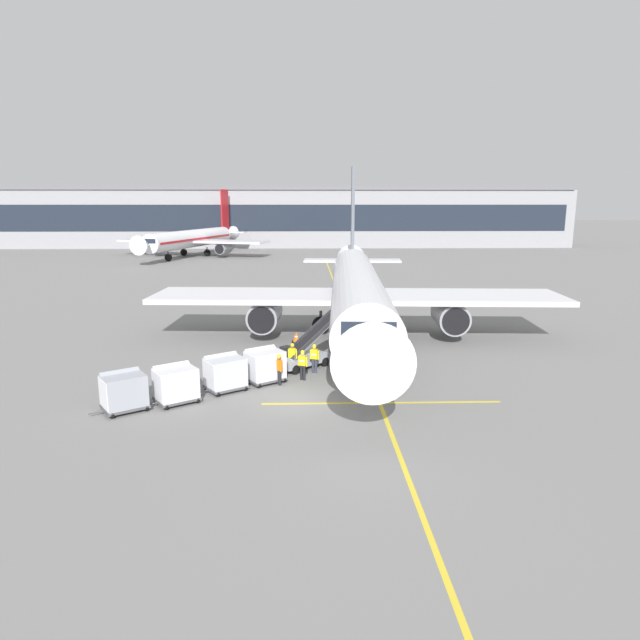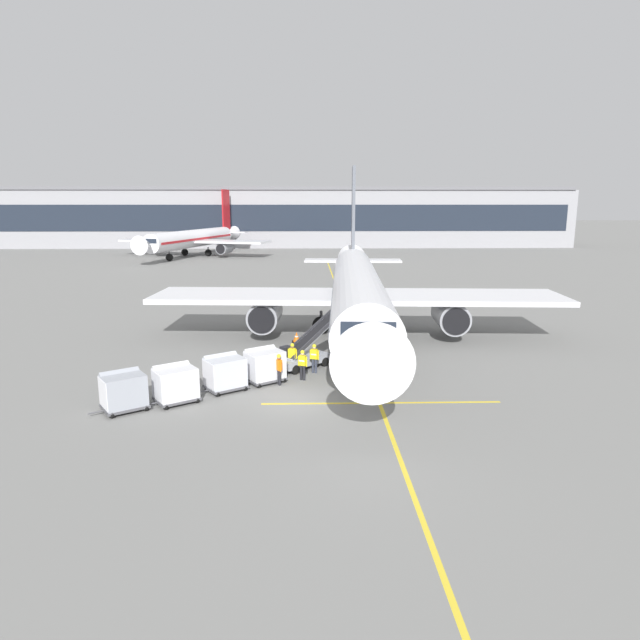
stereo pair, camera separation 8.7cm
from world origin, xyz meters
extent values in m
plane|color=slate|center=(0.00, 0.00, 0.00)|extent=(600.00, 600.00, 0.00)
cylinder|color=white|center=(4.19, 13.25, 3.59)|extent=(5.43, 30.24, 3.61)
cube|color=slate|center=(4.19, 13.25, 3.59)|extent=(5.40, 29.04, 0.43)
cone|color=white|center=(3.17, -3.55, 3.59)|extent=(3.64, 3.81, 3.43)
cone|color=white|center=(5.29, 31.15, 3.86)|extent=(3.41, 5.95, 3.07)
cube|color=white|center=(-3.61, 14.48, 3.04)|extent=(14.62, 6.87, 0.36)
cylinder|color=#93969E|center=(-2.59, 13.82, 1.75)|extent=(2.47, 4.04, 2.24)
cylinder|color=black|center=(-2.71, 11.82, 1.75)|extent=(1.91, 0.24, 1.90)
cube|color=white|center=(12.09, 13.53, 3.04)|extent=(14.62, 6.87, 0.36)
cylinder|color=#93969E|center=(11.00, 12.99, 1.75)|extent=(2.47, 4.04, 2.24)
cylinder|color=black|center=(10.87, 10.99, 1.75)|extent=(1.91, 0.24, 1.90)
cube|color=slate|center=(5.20, 29.70, 8.82)|extent=(0.50, 3.62, 9.02)
cube|color=white|center=(5.18, 29.42, 4.13)|extent=(9.84, 2.99, 0.20)
cube|color=#1E2633|center=(3.32, -1.03, 4.13)|extent=(2.62, 1.78, 0.79)
cylinder|color=#47474C|center=(3.65, 4.25, 1.23)|extent=(0.22, 0.22, 1.10)
sphere|color=black|center=(3.65, 4.25, 0.68)|extent=(1.35, 1.35, 1.35)
cylinder|color=#47474C|center=(1.58, 14.92, 1.23)|extent=(0.22, 0.22, 1.10)
sphere|color=black|center=(1.58, 14.92, 0.68)|extent=(1.35, 1.35, 1.35)
cylinder|color=#47474C|center=(6.99, 14.59, 1.23)|extent=(0.22, 0.22, 1.10)
sphere|color=black|center=(6.99, 14.59, 0.68)|extent=(1.35, 1.35, 1.35)
cube|color=#A3A8B2|center=(0.19, 6.06, 0.50)|extent=(3.60, 3.46, 0.44)
cube|color=black|center=(-0.75, 5.70, 1.07)|extent=(0.82, 0.82, 0.70)
cylinder|color=#333338|center=(-0.24, 6.16, 1.12)|extent=(0.08, 0.08, 0.80)
cube|color=#A3A8B2|center=(1.00, 6.79, 1.96)|extent=(4.06, 3.77, 2.63)
cube|color=black|center=(1.00, 6.79, 2.05)|extent=(3.86, 3.56, 2.47)
cube|color=#333338|center=(1.30, 6.46, 2.08)|extent=(3.46, 3.11, 2.65)
cube|color=#333338|center=(0.71, 7.12, 2.08)|extent=(3.46, 3.11, 2.65)
cylinder|color=black|center=(1.57, 6.31, 0.28)|extent=(0.55, 0.52, 0.56)
cylinder|color=black|center=(0.58, 7.40, 0.28)|extent=(0.55, 0.52, 0.56)
cylinder|color=black|center=(-0.21, 4.72, 0.28)|extent=(0.55, 0.52, 0.56)
cylinder|color=black|center=(-1.19, 5.82, 0.28)|extent=(0.55, 0.52, 0.56)
cube|color=#515156|center=(-1.85, 3.35, 0.21)|extent=(2.55, 2.44, 0.12)
cylinder|color=#4C4C51|center=(-2.97, 2.59, 0.20)|extent=(0.62, 0.45, 0.07)
cube|color=silver|center=(-1.85, 3.35, 1.02)|extent=(2.41, 2.31, 1.50)
cube|color=silver|center=(-2.08, 3.69, 1.54)|extent=(2.00, 1.71, 0.74)
cube|color=silver|center=(-2.65, 2.81, 1.02)|extent=(0.83, 1.21, 1.38)
sphere|color=black|center=(-2.90, 3.46, 0.15)|extent=(0.30, 0.30, 0.30)
sphere|color=black|center=(-2.14, 2.34, 0.15)|extent=(0.30, 0.30, 0.30)
sphere|color=black|center=(-1.57, 4.36, 0.15)|extent=(0.30, 0.30, 0.30)
sphere|color=black|center=(-0.81, 3.23, 0.15)|extent=(0.30, 0.30, 0.30)
cube|color=#515156|center=(-3.86, 2.01, 0.21)|extent=(2.55, 2.44, 0.12)
cylinder|color=#4C4C51|center=(-4.98, 1.26, 0.20)|extent=(0.62, 0.45, 0.07)
cube|color=silver|center=(-3.86, 2.01, 1.02)|extent=(2.41, 2.31, 1.50)
cube|color=silver|center=(-4.10, 2.35, 1.54)|extent=(2.00, 1.71, 0.74)
cube|color=silver|center=(-4.67, 1.47, 1.02)|extent=(0.83, 1.21, 1.38)
sphere|color=black|center=(-4.91, 2.13, 0.15)|extent=(0.30, 0.30, 0.30)
sphere|color=black|center=(-4.15, 1.00, 0.15)|extent=(0.30, 0.30, 0.30)
sphere|color=black|center=(-3.58, 3.02, 0.15)|extent=(0.30, 0.30, 0.30)
sphere|color=black|center=(-2.82, 1.89, 0.15)|extent=(0.30, 0.30, 0.30)
cube|color=#515156|center=(-6.07, 0.22, 0.21)|extent=(2.55, 2.44, 0.12)
cylinder|color=#4C4C51|center=(-7.19, -0.53, 0.20)|extent=(0.62, 0.45, 0.07)
cube|color=silver|center=(-6.07, 0.22, 1.02)|extent=(2.41, 2.31, 1.50)
cube|color=silver|center=(-6.30, 0.56, 1.54)|extent=(2.00, 1.71, 0.74)
cube|color=silver|center=(-6.87, -0.32, 1.02)|extent=(0.83, 1.21, 1.38)
sphere|color=black|center=(-7.11, 0.34, 0.15)|extent=(0.30, 0.30, 0.30)
sphere|color=black|center=(-6.35, -0.79, 0.15)|extent=(0.30, 0.30, 0.30)
sphere|color=black|center=(-5.78, 1.23, 0.15)|extent=(0.30, 0.30, 0.30)
sphere|color=black|center=(-5.02, 0.10, 0.15)|extent=(0.30, 0.30, 0.30)
cube|color=#515156|center=(-8.31, -0.80, 0.21)|extent=(2.55, 2.44, 0.12)
cylinder|color=#4C4C51|center=(-9.43, -1.56, 0.20)|extent=(0.62, 0.45, 0.07)
cube|color=#9EA3AD|center=(-8.31, -0.80, 1.02)|extent=(2.41, 2.31, 1.50)
cube|color=#9EA3AD|center=(-8.54, -0.46, 1.54)|extent=(2.00, 1.71, 0.74)
cube|color=silver|center=(-9.11, -1.34, 1.02)|extent=(0.83, 1.21, 1.38)
sphere|color=black|center=(-9.35, -0.68, 0.15)|extent=(0.30, 0.30, 0.30)
sphere|color=black|center=(-8.59, -1.81, 0.15)|extent=(0.30, 0.30, 0.30)
sphere|color=black|center=(-8.03, 0.21, 0.15)|extent=(0.30, 0.30, 0.30)
sphere|color=black|center=(-7.27, -0.92, 0.15)|extent=(0.30, 0.30, 0.30)
cylinder|color=#333847|center=(-0.46, 5.24, 0.43)|extent=(0.15, 0.15, 0.86)
cylinder|color=#333847|center=(-0.29, 5.19, 0.43)|extent=(0.15, 0.15, 0.86)
cube|color=yellow|center=(-0.37, 5.21, 1.15)|extent=(0.43, 0.34, 0.58)
cube|color=white|center=(-0.34, 5.33, 1.15)|extent=(0.33, 0.11, 0.08)
sphere|color=#9E7051|center=(-0.37, 5.21, 1.56)|extent=(0.21, 0.21, 0.21)
sphere|color=yellow|center=(-0.37, 5.21, 1.63)|extent=(0.23, 0.23, 0.23)
cylinder|color=yellow|center=(-0.60, 5.28, 1.10)|extent=(0.09, 0.09, 0.56)
cylinder|color=yellow|center=(-0.14, 5.14, 1.10)|extent=(0.09, 0.09, 0.56)
cylinder|color=black|center=(-1.08, 2.92, 0.43)|extent=(0.15, 0.15, 0.86)
cylinder|color=black|center=(-1.01, 2.75, 0.43)|extent=(0.15, 0.15, 0.86)
cube|color=orange|center=(-1.05, 2.83, 1.15)|extent=(0.37, 0.44, 0.58)
cube|color=white|center=(-0.93, 2.88, 1.15)|extent=(0.14, 0.32, 0.08)
sphere|color=#9E7051|center=(-1.05, 2.83, 1.56)|extent=(0.21, 0.21, 0.21)
sphere|color=yellow|center=(-1.05, 2.83, 1.63)|extent=(0.23, 0.23, 0.23)
cylinder|color=orange|center=(-1.14, 3.06, 1.10)|extent=(0.09, 0.09, 0.56)
cylinder|color=orange|center=(-0.95, 2.61, 1.10)|extent=(0.09, 0.09, 0.56)
cylinder|color=black|center=(0.32, 3.61, 0.43)|extent=(0.15, 0.15, 0.86)
cylinder|color=black|center=(0.15, 3.68, 0.43)|extent=(0.15, 0.15, 0.86)
cube|color=yellow|center=(0.24, 3.65, 1.15)|extent=(0.45, 0.38, 0.58)
cube|color=white|center=(0.18, 3.53, 1.15)|extent=(0.31, 0.15, 0.08)
sphere|color=beige|center=(0.24, 3.65, 1.56)|extent=(0.21, 0.21, 0.21)
sphere|color=yellow|center=(0.24, 3.65, 1.63)|extent=(0.23, 0.23, 0.23)
cylinder|color=yellow|center=(0.45, 3.55, 1.10)|extent=(0.09, 0.09, 0.56)
cylinder|color=yellow|center=(0.02, 3.75, 1.10)|extent=(0.09, 0.09, 0.56)
cylinder|color=#333847|center=(1.00, 4.93, 0.43)|extent=(0.15, 0.15, 0.86)
cylinder|color=#333847|center=(0.83, 4.99, 0.43)|extent=(0.15, 0.15, 0.86)
cube|color=yellow|center=(0.92, 4.96, 1.15)|extent=(0.44, 0.36, 0.58)
cube|color=white|center=(0.88, 4.84, 1.15)|extent=(0.32, 0.13, 0.08)
sphere|color=beige|center=(0.92, 4.96, 1.56)|extent=(0.21, 0.21, 0.21)
sphere|color=yellow|center=(0.92, 4.96, 1.63)|extent=(0.23, 0.23, 0.23)
cylinder|color=yellow|center=(1.14, 4.88, 1.10)|extent=(0.09, 0.09, 0.56)
cylinder|color=yellow|center=(0.69, 5.04, 1.10)|extent=(0.09, 0.09, 0.56)
cube|color=black|center=(-0.25, 12.34, 0.03)|extent=(0.66, 0.66, 0.05)
cone|color=orange|center=(-0.25, 12.34, 0.39)|extent=(0.52, 0.52, 0.69)
cylinder|color=white|center=(-0.25, 12.34, 0.43)|extent=(0.29, 0.29, 0.08)
cube|color=black|center=(-0.49, 8.79, 0.03)|extent=(0.52, 0.52, 0.05)
cone|color=orange|center=(-0.49, 8.79, 0.33)|extent=(0.42, 0.42, 0.55)
cylinder|color=white|center=(-0.49, 8.79, 0.35)|extent=(0.23, 0.23, 0.07)
cube|color=yellow|center=(4.10, 13.25, 0.00)|extent=(0.20, 110.00, 0.01)
cube|color=yellow|center=(4.19, -0.13, 0.00)|extent=(12.00, 0.20, 0.01)
cube|color=#939399|center=(-10.71, 103.65, 6.34)|extent=(142.54, 14.04, 12.67)
cube|color=#1E2633|center=(-10.71, 96.57, 6.65)|extent=(138.26, 0.10, 5.70)
cube|color=slate|center=(-10.71, 102.24, 13.02)|extent=(141.11, 11.94, 0.70)
cylinder|color=white|center=(-20.76, 77.86, 3.35)|extent=(11.03, 28.61, 3.25)
cube|color=red|center=(-20.76, 77.86, 3.35)|extent=(10.74, 27.51, 0.39)
cone|color=white|center=(-25.16, 62.44, 3.35)|extent=(3.86, 3.97, 3.09)
cone|color=white|center=(-16.10, 94.22, 3.59)|extent=(4.08, 5.76, 2.76)
cube|color=white|center=(-27.77, 80.61, 2.86)|extent=(14.74, 9.30, 0.36)
cylinder|color=#93969E|center=(-26.89, 79.76, 1.67)|extent=(2.96, 4.16, 2.01)
cylinder|color=black|center=(-27.42, 77.91, 1.67)|extent=(1.68, 0.58, 1.71)
cube|color=white|center=(-13.36, 76.50, 2.86)|extent=(14.74, 9.30, 0.36)
cylinder|color=#93969E|center=(-14.55, 76.24, 1.67)|extent=(2.96, 4.16, 2.01)
cylinder|color=black|center=(-15.08, 74.39, 1.67)|extent=(1.68, 0.58, 1.71)
cube|color=red|center=(-16.45, 92.97, 8.32)|extent=(1.22, 3.40, 8.65)
cube|color=white|center=(-16.53, 92.72, 3.83)|extent=(9.58, 4.77, 0.20)
cube|color=#1E2633|center=(-24.53, 64.63, 3.83)|extent=(2.59, 2.03, 0.71)
cylinder|color=#47474C|center=(-23.13, 69.54, 1.19)|extent=(0.22, 0.22, 1.07)
sphere|color=black|center=(-23.13, 69.54, 0.65)|extent=(1.31, 1.31, 1.31)
cylinder|color=#47474C|center=(-22.71, 79.91, 1.19)|extent=(0.22, 0.22, 1.07)
sphere|color=black|center=(-22.71, 79.91, 0.65)|extent=(1.31, 1.31, 1.31)
cylinder|color=#47474C|center=(-18.02, 78.58, 1.19)|extent=(0.22, 0.22, 1.07)
sphere|color=black|center=(-18.02, 78.58, 0.65)|extent=(1.31, 1.31, 1.31)
camera|label=1|loc=(0.39, -26.10, 9.78)|focal=30.90mm
camera|label=2|loc=(0.47, -26.10, 9.78)|focal=30.90mm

